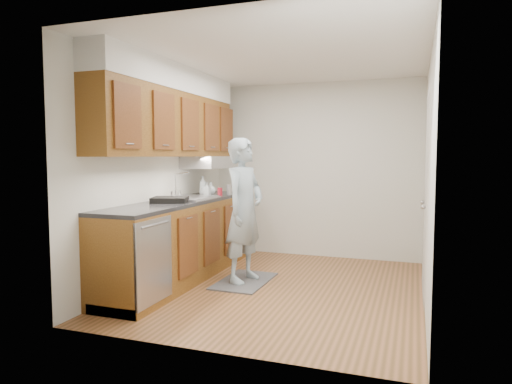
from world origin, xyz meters
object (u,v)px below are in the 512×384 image
at_px(soap_bottle_b, 207,189).
at_px(soap_bottle_c, 211,188).
at_px(dish_rack, 170,200).
at_px(steel_can, 229,190).
at_px(soda_can, 220,192).
at_px(soap_bottle_a, 203,185).
at_px(person, 244,200).

distance_m(soap_bottle_b, soap_bottle_c, 0.12).
relative_size(soap_bottle_c, dish_rack, 0.44).
bearing_deg(dish_rack, steel_can, 59.60).
bearing_deg(soap_bottle_c, soda_can, -45.43).
distance_m(soap_bottle_a, soap_bottle_c, 0.12).
distance_m(soap_bottle_c, steel_can, 0.26).
xyz_separation_m(person, soap_bottle_a, (-0.83, 0.65, 0.12)).
bearing_deg(soap_bottle_c, steel_can, 3.66).
bearing_deg(person, soap_bottle_b, 63.58).
distance_m(steel_can, dish_rack, 1.16).
relative_size(steel_can, dish_rack, 0.35).
bearing_deg(soap_bottle_b, dish_rack, -89.17).
bearing_deg(soap_bottle_a, steel_can, 14.54).
bearing_deg(soap_bottle_c, soap_bottle_b, -88.97).
xyz_separation_m(person, soap_bottle_c, (-0.75, 0.72, 0.07)).
bearing_deg(steel_can, soap_bottle_c, -176.34).
bearing_deg(dish_rack, soda_can, 57.35).
bearing_deg(person, dish_rack, 130.71).
xyz_separation_m(soap_bottle_c, steel_can, (0.26, 0.02, -0.02)).
height_order(soap_bottle_a, soap_bottle_b, soap_bottle_a).
xyz_separation_m(soap_bottle_b, dish_rack, (0.01, -1.00, -0.06)).
xyz_separation_m(soap_bottle_a, dish_rack, (0.10, -1.05, -0.09)).
distance_m(person, soap_bottle_c, 1.04).
xyz_separation_m(soap_bottle_a, steel_can, (0.34, 0.09, -0.06)).
relative_size(soda_can, dish_rack, 0.29).
bearing_deg(soap_bottle_a, soap_bottle_b, -29.85).
relative_size(soap_bottle_b, dish_rack, 0.45).
bearing_deg(steel_can, dish_rack, -102.03).
relative_size(person, steel_can, 13.98).
height_order(soap_bottle_c, soda_can, soap_bottle_c).
relative_size(soap_bottle_b, steel_can, 1.28).
distance_m(soap_bottle_a, steel_can, 0.36).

